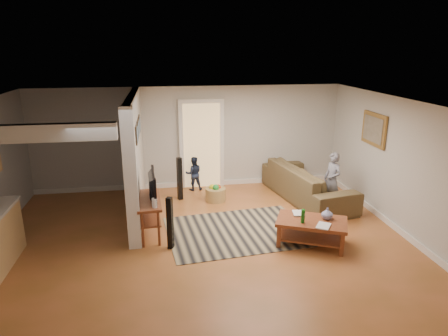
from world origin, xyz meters
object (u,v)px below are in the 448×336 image
(speaker_right, at_px, (180,179))
(toy_basket, at_px, (216,194))
(coffee_table, at_px, (313,225))
(speaker_left, at_px, (170,223))
(toddler, at_px, (194,190))
(tv_console, at_px, (149,202))
(child, at_px, (330,205))
(sofa, at_px, (306,199))

(speaker_right, bearing_deg, toy_basket, -36.51)
(coffee_table, height_order, toy_basket, coffee_table)
(speaker_left, xyz_separation_m, toddler, (0.65, 2.90, -0.48))
(speaker_right, bearing_deg, tv_console, -131.89)
(tv_console, relative_size, child, 0.96)
(tv_console, distance_m, speaker_right, 1.84)
(speaker_left, bearing_deg, toy_basket, 86.64)
(child, bearing_deg, sofa, -157.87)
(speaker_left, distance_m, child, 3.89)
(tv_console, xyz_separation_m, toy_basket, (1.44, 1.51, -0.47))
(speaker_right, xyz_separation_m, toy_basket, (0.80, -0.21, -0.33))
(sofa, xyz_separation_m, speaker_right, (-2.90, 0.43, 0.50))
(coffee_table, relative_size, toy_basket, 2.99)
(sofa, distance_m, speaker_right, 2.97)
(speaker_right, relative_size, child, 0.83)
(sofa, bearing_deg, child, -148.27)
(coffee_table, distance_m, toddler, 3.67)
(toy_basket, distance_m, toddler, 0.92)
(coffee_table, bearing_deg, sofa, 72.17)
(coffee_table, bearing_deg, tv_console, 163.56)
(coffee_table, relative_size, child, 1.15)
(toy_basket, relative_size, toddler, 0.55)
(speaker_left, xyz_separation_m, toy_basket, (1.08, 2.10, -0.30))
(toy_basket, bearing_deg, toddler, 118.29)
(speaker_right, distance_m, toddler, 0.85)
(sofa, distance_m, coffee_table, 2.27)
(tv_console, xyz_separation_m, speaker_left, (0.36, -0.59, -0.17))
(sofa, bearing_deg, toy_basket, 73.33)
(speaker_left, xyz_separation_m, speaker_right, (0.28, 2.31, 0.03))
(coffee_table, bearing_deg, child, 57.39)
(toy_basket, bearing_deg, speaker_left, -117.18)
(sofa, distance_m, speaker_left, 3.73)
(sofa, distance_m, tv_console, 3.82)
(speaker_right, relative_size, toy_basket, 2.15)
(sofa, height_order, tv_console, tv_console)
(coffee_table, relative_size, speaker_right, 1.39)
(sofa, distance_m, toddler, 2.73)
(toy_basket, xyz_separation_m, toddler, (-0.43, 0.80, -0.17))
(tv_console, distance_m, toddler, 2.60)
(speaker_right, bearing_deg, speaker_left, -118.48)
(child, distance_m, toddler, 3.27)
(toy_basket, bearing_deg, tv_console, -133.61)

